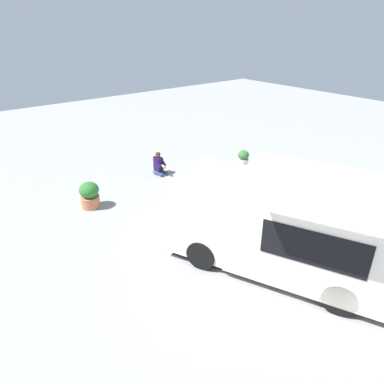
# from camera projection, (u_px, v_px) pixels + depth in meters

# --- Properties ---
(ground_plane) EXTENTS (40.00, 40.00, 0.00)m
(ground_plane) POSITION_uv_depth(u_px,v_px,m) (262.00, 215.00, 10.80)
(ground_plane) COLOR #949496
(food_truck) EXTENTS (4.11, 5.79, 2.41)m
(food_truck) POSITION_uv_depth(u_px,v_px,m) (290.00, 226.00, 8.06)
(food_truck) COLOR white
(food_truck) RESTS_ON ground_plane
(person_customer) EXTENTS (0.47, 0.74, 0.90)m
(person_customer) POSITION_uv_depth(u_px,v_px,m) (159.00, 166.00, 13.57)
(person_customer) COLOR navy
(person_customer) RESTS_ON ground_plane
(planter_flowering_near) EXTENTS (0.62, 0.62, 0.87)m
(planter_flowering_near) POSITION_uv_depth(u_px,v_px,m) (90.00, 195.00, 11.09)
(planter_flowering_near) COLOR #BE6948
(planter_flowering_near) RESTS_ON ground_plane
(planter_flowering_side) EXTENTS (0.47, 0.46, 0.68)m
(planter_flowering_side) POSITION_uv_depth(u_px,v_px,m) (243.00, 158.00, 14.30)
(planter_flowering_side) COLOR beige
(planter_flowering_side) RESTS_ON ground_plane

